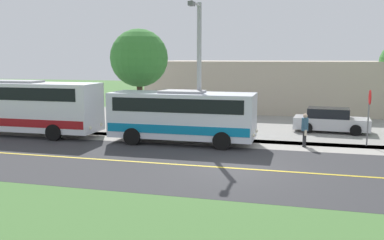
{
  "coord_description": "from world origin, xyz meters",
  "views": [
    {
      "loc": [
        16.75,
        2.49,
        4.5
      ],
      "look_at": [
        -3.5,
        -2.79,
        1.4
      ],
      "focal_mm": 39.7,
      "sensor_mm": 36.0,
      "label": 1
    }
  ],
  "objects_px": {
    "shuttle_bus_front": "(182,114)",
    "commercial_building": "(265,85)",
    "pedestrian_with_bags": "(305,129)",
    "stop_sign": "(369,108)",
    "street_light_pole": "(199,66)",
    "transit_bus_rear": "(17,105)",
    "parked_car_near": "(331,121)",
    "tree_curbside": "(139,58)"
  },
  "relations": [
    {
      "from": "shuttle_bus_front",
      "to": "pedestrian_with_bags",
      "type": "relative_size",
      "value": 4.54
    },
    {
      "from": "stop_sign",
      "to": "commercial_building",
      "type": "bearing_deg",
      "value": -156.99
    },
    {
      "from": "tree_curbside",
      "to": "shuttle_bus_front",
      "type": "bearing_deg",
      "value": 50.53
    },
    {
      "from": "street_light_pole",
      "to": "commercial_building",
      "type": "bearing_deg",
      "value": 172.8
    },
    {
      "from": "street_light_pole",
      "to": "parked_car_near",
      "type": "height_order",
      "value": "street_light_pole"
    },
    {
      "from": "transit_bus_rear",
      "to": "street_light_pole",
      "type": "height_order",
      "value": "street_light_pole"
    },
    {
      "from": "stop_sign",
      "to": "parked_car_near",
      "type": "relative_size",
      "value": 0.64
    },
    {
      "from": "transit_bus_rear",
      "to": "pedestrian_with_bags",
      "type": "relative_size",
      "value": 5.98
    },
    {
      "from": "tree_curbside",
      "to": "pedestrian_with_bags",
      "type": "bearing_deg",
      "value": 77.02
    },
    {
      "from": "pedestrian_with_bags",
      "to": "commercial_building",
      "type": "distance_m",
      "value": 16.65
    },
    {
      "from": "pedestrian_with_bags",
      "to": "tree_curbside",
      "type": "relative_size",
      "value": 0.27
    },
    {
      "from": "shuttle_bus_front",
      "to": "commercial_building",
      "type": "relative_size",
      "value": 0.4
    },
    {
      "from": "shuttle_bus_front",
      "to": "pedestrian_with_bags",
      "type": "distance_m",
      "value": 6.33
    },
    {
      "from": "shuttle_bus_front",
      "to": "street_light_pole",
      "type": "bearing_deg",
      "value": 114.87
    },
    {
      "from": "street_light_pole",
      "to": "parked_car_near",
      "type": "relative_size",
      "value": 1.61
    },
    {
      "from": "tree_curbside",
      "to": "stop_sign",
      "type": "bearing_deg",
      "value": 84.24
    },
    {
      "from": "transit_bus_rear",
      "to": "stop_sign",
      "type": "xyz_separation_m",
      "value": [
        -1.64,
        19.42,
        0.22
      ]
    },
    {
      "from": "parked_car_near",
      "to": "street_light_pole",
      "type": "bearing_deg",
      "value": -53.67
    },
    {
      "from": "pedestrian_with_bags",
      "to": "stop_sign",
      "type": "xyz_separation_m",
      "value": [
        -0.96,
        3.11,
        1.05
      ]
    },
    {
      "from": "street_light_pole",
      "to": "commercial_building",
      "type": "xyz_separation_m",
      "value": [
        -16.53,
        2.09,
        -1.96
      ]
    },
    {
      "from": "transit_bus_rear",
      "to": "parked_car_near",
      "type": "distance_m",
      "value": 18.72
    },
    {
      "from": "transit_bus_rear",
      "to": "pedestrian_with_bags",
      "type": "xyz_separation_m",
      "value": [
        -0.68,
        16.31,
        -0.83
      ]
    },
    {
      "from": "transit_bus_rear",
      "to": "pedestrian_with_bags",
      "type": "height_order",
      "value": "transit_bus_rear"
    },
    {
      "from": "shuttle_bus_front",
      "to": "transit_bus_rear",
      "type": "bearing_deg",
      "value": -89.79
    },
    {
      "from": "shuttle_bus_front",
      "to": "street_light_pole",
      "type": "distance_m",
      "value": 2.66
    },
    {
      "from": "parked_car_near",
      "to": "commercial_building",
      "type": "height_order",
      "value": "commercial_building"
    },
    {
      "from": "stop_sign",
      "to": "tree_curbside",
      "type": "bearing_deg",
      "value": -95.76
    },
    {
      "from": "pedestrian_with_bags",
      "to": "tree_curbside",
      "type": "bearing_deg",
      "value": -102.98
    },
    {
      "from": "transit_bus_rear",
      "to": "stop_sign",
      "type": "relative_size",
      "value": 3.52
    },
    {
      "from": "parked_car_near",
      "to": "stop_sign",
      "type": "bearing_deg",
      "value": 21.88
    },
    {
      "from": "stop_sign",
      "to": "commercial_building",
      "type": "relative_size",
      "value": 0.15
    },
    {
      "from": "pedestrian_with_bags",
      "to": "street_light_pole",
      "type": "bearing_deg",
      "value": -87.1
    },
    {
      "from": "shuttle_bus_front",
      "to": "street_light_pole",
      "type": "relative_size",
      "value": 1.06
    },
    {
      "from": "shuttle_bus_front",
      "to": "pedestrian_with_bags",
      "type": "height_order",
      "value": "shuttle_bus_front"
    },
    {
      "from": "transit_bus_rear",
      "to": "commercial_building",
      "type": "xyz_separation_m",
      "value": [
        -16.94,
        12.92,
        0.35
      ]
    },
    {
      "from": "stop_sign",
      "to": "street_light_pole",
      "type": "bearing_deg",
      "value": -81.82
    },
    {
      "from": "transit_bus_rear",
      "to": "parked_car_near",
      "type": "xyz_separation_m",
      "value": [
        -5.56,
        17.84,
        -1.05
      ]
    },
    {
      "from": "tree_curbside",
      "to": "parked_car_near",
      "type": "bearing_deg",
      "value": 103.04
    },
    {
      "from": "commercial_building",
      "to": "stop_sign",
      "type": "bearing_deg",
      "value": 23.01
    },
    {
      "from": "shuttle_bus_front",
      "to": "pedestrian_with_bags",
      "type": "bearing_deg",
      "value": 95.86
    },
    {
      "from": "transit_bus_rear",
      "to": "tree_curbside",
      "type": "bearing_deg",
      "value": 114.22
    },
    {
      "from": "parked_car_near",
      "to": "tree_curbside",
      "type": "xyz_separation_m",
      "value": [
        2.62,
        -11.32,
        3.75
      ]
    }
  ]
}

